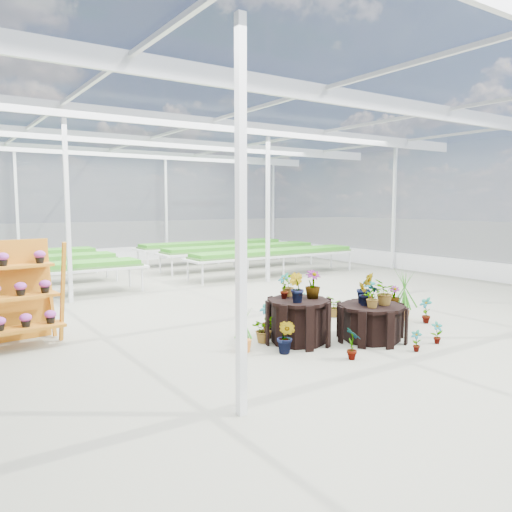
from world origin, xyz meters
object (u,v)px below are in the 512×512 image
plinth_mid (372,323)px  shelf_rack (7,295)px  plinth_tall (298,321)px  plinth_low (380,315)px

plinth_mid → shelf_rack: (-5.48, 3.13, 0.59)m
plinth_tall → plinth_low: (2.20, 0.10, -0.19)m
plinth_low → shelf_rack: size_ratio=0.50×
plinth_mid → plinth_low: 1.23m
plinth_mid → shelf_rack: size_ratio=0.67×
plinth_tall → shelf_rack: size_ratio=0.63×
plinth_mid → shelf_rack: 6.34m
plinth_tall → plinth_mid: bearing=-26.6°
shelf_rack → plinth_tall: bearing=-36.3°
plinth_low → shelf_rack: (-6.48, 2.43, 0.71)m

